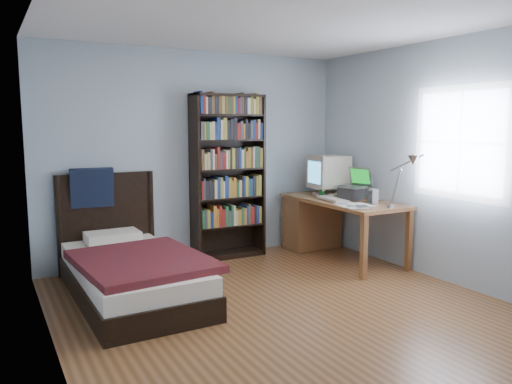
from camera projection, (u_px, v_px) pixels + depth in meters
room at (295, 170)px, 4.21m from camera, size 4.20×4.24×2.50m
desk at (319, 218)px, 6.47m from camera, size 0.75×1.67×0.73m
crt_monitor at (328, 172)px, 6.38m from camera, size 0.49×0.45×0.51m
laptop at (352, 191)px, 6.01m from camera, size 0.38×0.37×0.39m
desk_lamp at (410, 166)px, 4.97m from camera, size 0.23×0.52×0.61m
keyboard at (333, 199)px, 5.93m from camera, size 0.24×0.48×0.04m
speaker at (373, 196)px, 5.70m from camera, size 0.09×0.09×0.17m
soda_can at (322, 194)px, 6.15m from camera, size 0.06×0.06×0.11m
mouse at (331, 195)px, 6.23m from camera, size 0.07×0.12×0.04m
phone_silver at (344, 203)px, 5.66m from camera, size 0.08×0.11×0.02m
phone_grey at (350, 206)px, 5.47m from camera, size 0.08×0.10×0.02m
external_drive at (362, 207)px, 5.39m from camera, size 0.15×0.15×0.02m
bookshelf at (228, 177)px, 6.07m from camera, size 0.89×0.30×1.99m
bed at (130, 269)px, 4.79m from camera, size 1.17×2.09×1.16m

